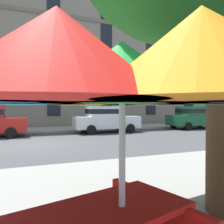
{
  "coord_description": "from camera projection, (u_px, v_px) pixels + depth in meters",
  "views": [
    {
      "loc": [
        -0.38,
        -10.87,
        1.66
      ],
      "look_at": [
        5.36,
        3.2,
        1.4
      ],
      "focal_mm": 36.73,
      "sensor_mm": 36.0,
      "label": 1
    }
  ],
  "objects": [
    {
      "name": "ground_plane",
      "position": [
        28.0,
        145.0,
        10.24
      ],
      "size": [
        120.0,
        120.0,
        0.0
      ],
      "primitive_type": "plane",
      "color": "#424244"
    },
    {
      "name": "sedan_white",
      "position": [
        106.0,
        119.0,
        15.58
      ],
      "size": [
        4.4,
        1.98,
        1.78
      ],
      "color": "silver",
      "rests_on": "ground"
    },
    {
      "name": "sedan_green",
      "position": [
        194.0,
        117.0,
        18.44
      ],
      "size": [
        4.4,
        1.98,
        1.78
      ],
      "color": "#195933",
      "rests_on": "ground"
    },
    {
      "name": "apartment_building",
      "position": [
        22.0,
        63.0,
        24.01
      ],
      "size": [
        47.71,
        12.08,
        12.8
      ],
      "color": "gray",
      "rests_on": "ground"
    },
    {
      "name": "patio_umbrella",
      "position": [
        122.0,
        76.0,
        2.06
      ],
      "size": [
        3.08,
        3.08,
        2.26
      ],
      "color": "silver",
      "rests_on": "ground"
    },
    {
      "name": "sidewalk_far",
      "position": [
        25.0,
        130.0,
        16.53
      ],
      "size": [
        56.0,
        3.6,
        0.12
      ],
      "primitive_type": "cube",
      "color": "#9E998E",
      "rests_on": "ground"
    }
  ]
}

